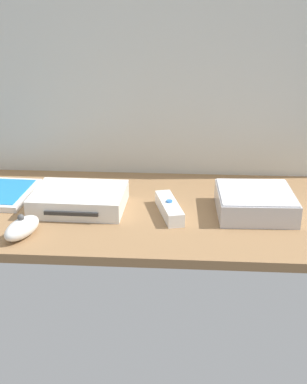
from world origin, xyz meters
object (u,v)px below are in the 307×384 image
remote_nunchuk (22,228)px  game_case (4,194)px  game_console (80,199)px  mini_computer (255,202)px  remote_wand (169,208)px

remote_nunchuk → game_case: bearing=138.4°
game_console → mini_computer: mini_computer is taller
game_console → mini_computer: bearing=1.1°
remote_wand → remote_nunchuk: (-29.79, -13.26, 0.53)cm
game_case → remote_nunchuk: (11.51, -21.08, 1.28)cm
game_case → remote_nunchuk: remote_nunchuk is taller
game_console → mini_computer: (40.45, -0.14, 0.44)cm
mini_computer → remote_wand: size_ratio=1.15×
mini_computer → remote_nunchuk: mini_computer is taller
mini_computer → remote_nunchuk: 51.54cm
mini_computer → remote_nunchuk: bearing=-162.8°
game_console → mini_computer: size_ratio=1.22×
remote_wand → remote_nunchuk: remote_nunchuk is taller
mini_computer → game_case: mini_computer is taller
remote_nunchuk → game_console: bearing=80.1°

